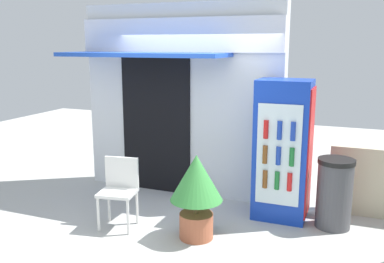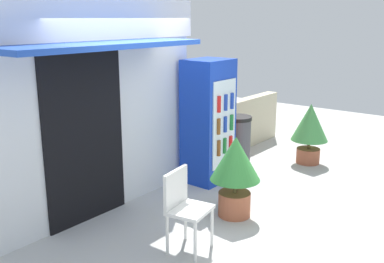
# 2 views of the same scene
# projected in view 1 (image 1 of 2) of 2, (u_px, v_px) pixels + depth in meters

# --- Properties ---
(ground) EXTENTS (16.00, 16.00, 0.00)m
(ground) POSITION_uv_depth(u_px,v_px,m) (165.00, 225.00, 5.58)
(ground) COLOR #B2B2AD
(storefront_building) EXTENTS (3.26, 1.11, 2.97)m
(storefront_building) POSITION_uv_depth(u_px,v_px,m) (180.00, 97.00, 6.61)
(storefront_building) COLOR silver
(storefront_building) RESTS_ON ground
(drink_cooler) EXTENTS (0.73, 0.63, 1.91)m
(drink_cooler) POSITION_uv_depth(u_px,v_px,m) (283.00, 150.00, 5.67)
(drink_cooler) COLOR #1438B2
(drink_cooler) RESTS_ON ground
(plastic_chair) EXTENTS (0.51, 0.47, 0.91)m
(plastic_chair) POSITION_uv_depth(u_px,v_px,m) (119.00, 186.00, 5.48)
(plastic_chair) COLOR silver
(plastic_chair) RESTS_ON ground
(potted_plant_near_shop) EXTENTS (0.64, 0.64, 1.06)m
(potted_plant_near_shop) POSITION_uv_depth(u_px,v_px,m) (196.00, 187.00, 5.09)
(potted_plant_near_shop) COLOR #AD5B3D
(potted_plant_near_shop) RESTS_ON ground
(trash_bin) EXTENTS (0.47, 0.47, 0.92)m
(trash_bin) POSITION_uv_depth(u_px,v_px,m) (334.00, 193.00, 5.45)
(trash_bin) COLOR #47474C
(trash_bin) RESTS_ON ground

